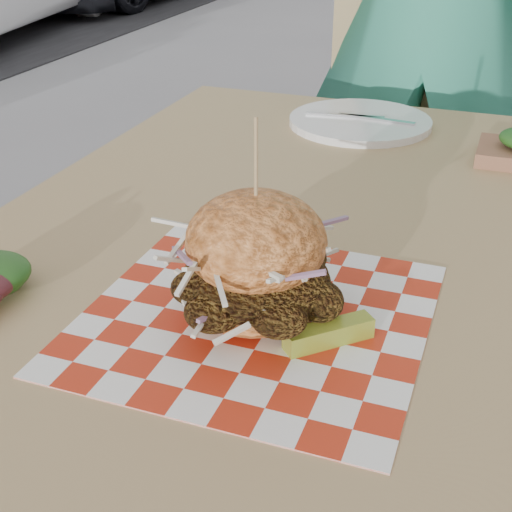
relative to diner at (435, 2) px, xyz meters
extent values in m
imported|color=#318E72|center=(0.00, 0.00, 0.00)|extent=(0.66, 0.44, 1.80)
cube|color=tan|center=(-0.05, -1.00, -0.17)|extent=(0.80, 1.20, 0.04)
cylinder|color=#333338|center=(-0.39, -0.46, -0.54)|extent=(0.05, 0.05, 0.71)
cube|color=tan|center=(-0.05, -0.14, -0.45)|extent=(0.49, 0.49, 0.04)
cube|color=tan|center=(-0.09, 0.05, -0.20)|extent=(0.42, 0.12, 0.50)
cylinder|color=#333338|center=(-0.19, -0.36, -0.68)|extent=(0.03, 0.03, 0.43)
cylinder|color=#333338|center=(0.16, -0.29, -0.68)|extent=(0.03, 0.03, 0.43)
cylinder|color=#333338|center=(-0.26, 0.00, -0.68)|extent=(0.03, 0.03, 0.43)
cylinder|color=#333338|center=(0.09, 0.07, -0.68)|extent=(0.03, 0.03, 0.43)
cube|color=red|center=(0.00, -1.26, -0.15)|extent=(0.36, 0.36, 0.00)
ellipsoid|color=orange|center=(0.00, -1.26, -0.12)|extent=(0.14, 0.14, 0.05)
ellipsoid|color=brown|center=(0.00, -1.26, -0.10)|extent=(0.16, 0.15, 0.08)
ellipsoid|color=orange|center=(0.00, -1.26, -0.06)|extent=(0.15, 0.15, 0.10)
cylinder|color=tan|center=(0.00, -1.26, 0.02)|extent=(0.00, 0.00, 0.11)
cube|color=#9EAC31|center=(0.08, -1.28, -0.14)|extent=(0.08, 0.08, 0.02)
cylinder|color=white|center=(-0.05, -0.56, -0.14)|extent=(0.27, 0.27, 0.01)
cube|color=silver|center=(-0.08, -0.56, -0.13)|extent=(0.15, 0.03, 0.00)
cube|color=silver|center=(-0.02, -0.56, -0.13)|extent=(0.15, 0.03, 0.00)
camera|label=1|loc=(0.22, -1.87, 0.27)|focal=50.00mm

